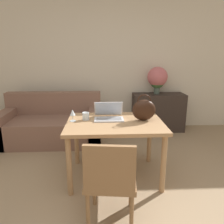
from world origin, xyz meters
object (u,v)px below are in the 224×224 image
at_px(couch, 52,125).
at_px(wine_glass, 73,113).
at_px(chair, 111,178).
at_px(handbag, 144,110).
at_px(laptop, 109,114).
at_px(drinking_glass, 86,116).
at_px(flower_vase, 157,78).

height_order(couch, wine_glass, wine_glass).
relative_size(couch, wine_glass, 11.89).
bearing_deg(chair, couch, 121.41).
height_order(wine_glass, handbag, handbag).
bearing_deg(wine_glass, laptop, 11.97).
xyz_separation_m(wine_glass, handbag, (0.85, -0.01, 0.04)).
bearing_deg(drinking_glass, laptop, 8.66).
height_order(drinking_glass, flower_vase, flower_vase).
xyz_separation_m(chair, laptop, (0.02, 0.95, 0.30)).
relative_size(chair, handbag, 2.59).
bearing_deg(chair, drinking_glass, 112.80).
bearing_deg(couch, handbag, -40.76).
xyz_separation_m(laptop, flower_vase, (0.99, 1.56, 0.26)).
height_order(drinking_glass, wine_glass, wine_glass).
distance_m(laptop, handbag, 0.44).
bearing_deg(drinking_glass, handbag, -4.80).
distance_m(chair, drinking_glass, 0.99).
relative_size(chair, laptop, 2.34).
bearing_deg(couch, wine_glass, -65.75).
xyz_separation_m(laptop, drinking_glass, (-0.28, -0.04, -0.01)).
xyz_separation_m(chair, drinking_glass, (-0.27, 0.90, 0.29)).
bearing_deg(handbag, laptop, 166.31).
xyz_separation_m(couch, wine_glass, (0.53, -1.18, 0.54)).
xyz_separation_m(drinking_glass, wine_glass, (-0.15, -0.05, 0.05)).
height_order(wine_glass, flower_vase, flower_vase).
relative_size(chair, flower_vase, 1.61).
bearing_deg(handbag, flower_vase, 71.02).
height_order(couch, handbag, handbag).
relative_size(couch, laptop, 4.80).
relative_size(drinking_glass, wine_glass, 0.65).
xyz_separation_m(handbag, flower_vase, (0.57, 1.66, 0.18)).
relative_size(couch, handbag, 5.33).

